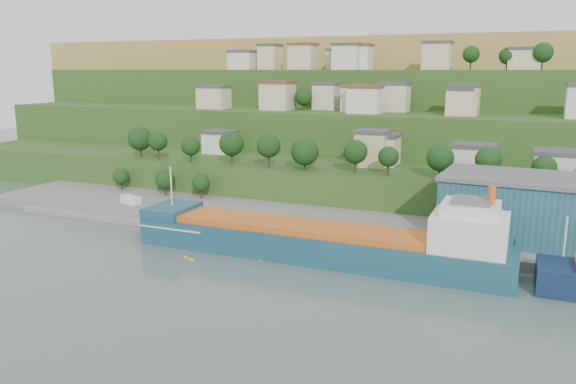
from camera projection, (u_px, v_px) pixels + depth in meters
The scene contains 10 objects.
ground at pixel (273, 268), 101.44m from camera, with size 500.00×500.00×0.00m, color #4E5E59.
quay at pixel (413, 238), 118.97m from camera, with size 220.00×26.00×4.00m, color slate.
pebble_beach at pixel (112, 211), 142.23m from camera, with size 40.00×18.00×2.40m, color slate.
hillside at pixel (428, 149), 253.10m from camera, with size 360.00×210.00×96.00m.
cargo_ship_near at pixel (326, 244), 105.36m from camera, with size 72.08×11.67×18.53m.
warehouse at pixel (523, 207), 110.81m from camera, with size 32.21×21.04×12.80m.
caravan at pixel (131, 201), 141.55m from camera, with size 5.80×2.42×2.71m, color white.
dinghy at pixel (157, 212), 134.97m from camera, with size 3.94×1.48×0.79m, color silver.
kayak_orange at pixel (269, 259), 105.27m from camera, with size 3.29×1.83×0.83m.
kayak_yellow at pixel (189, 258), 106.07m from camera, with size 3.04×1.79×0.78m.
Camera 1 is at (40.19, -87.42, 35.04)m, focal length 35.00 mm.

